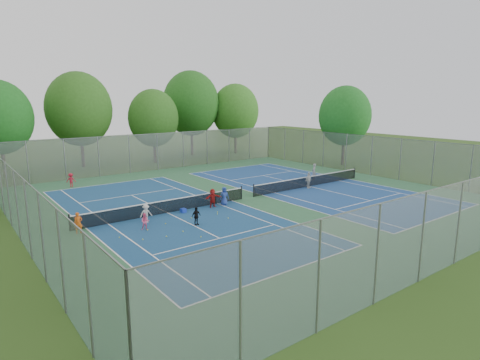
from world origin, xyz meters
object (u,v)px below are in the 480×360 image
net_left (167,207)px  ball_crate (183,211)px  net_right (309,182)px  ball_hopper (213,199)px  instructor (314,172)px

net_left → ball_crate: (0.93, -0.56, -0.31)m
net_left → net_right: size_ratio=1.00×
ball_crate → ball_hopper: size_ratio=0.60×
ball_crate → instructor: size_ratio=0.21×
net_left → ball_hopper: 4.04m
net_left → instructor: 16.68m
net_left → ball_hopper: bearing=5.5°
ball_crate → ball_hopper: 3.23m
net_left → ball_crate: size_ratio=38.11×
net_right → instructor: size_ratio=8.11×
ball_crate → instructor: instructor is taller
ball_hopper → ball_crate: bearing=-163.1°
net_right → net_left: bearing=180.0°
net_right → ball_hopper: (-9.99, 0.38, -0.17)m
net_right → ball_crate: size_ratio=38.11×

